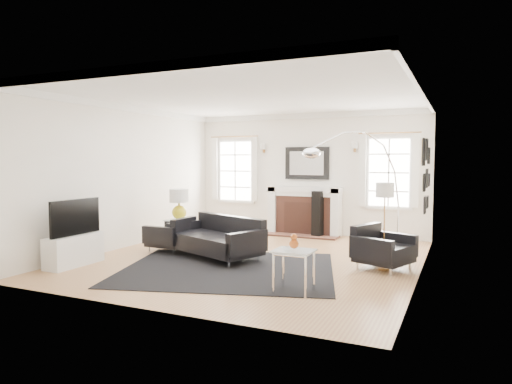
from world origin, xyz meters
The scene contains 25 objects.
floor centered at (0.00, 0.00, 0.00)m, with size 6.00×6.00×0.00m, color #A26744.
back_wall centered at (0.00, 3.00, 1.40)m, with size 5.50×0.04×2.80m, color white.
front_wall centered at (0.00, -3.00, 1.40)m, with size 5.50×0.04×2.80m, color white.
left_wall centered at (-2.75, 0.00, 1.40)m, with size 0.04×6.00×2.80m, color white.
right_wall centered at (2.75, 0.00, 1.40)m, with size 0.04×6.00×2.80m, color white.
ceiling centered at (0.00, 0.00, 2.80)m, with size 5.50×6.00×0.02m, color white.
crown_molding centered at (0.00, 0.00, 2.74)m, with size 5.50×6.00×0.12m, color white.
fireplace centered at (0.00, 2.79, 0.54)m, with size 1.70×0.69×1.11m.
mantel_mirror centered at (0.00, 2.95, 1.65)m, with size 1.05×0.07×0.75m.
window_left centered at (-1.85, 2.95, 1.46)m, with size 1.24×0.15×1.62m.
window_right centered at (1.85, 2.95, 1.46)m, with size 1.24×0.15×1.62m.
gallery_wall centered at (2.72, 1.30, 1.53)m, with size 0.04×1.73×1.29m.
tv_unit centered at (-2.44, -1.70, 0.33)m, with size 0.35×1.00×1.09m.
area_rug centered at (-0.04, -0.89, 0.01)m, with size 3.26×2.72×0.01m, color black.
sofa centered at (-0.61, -0.19, 0.32)m, with size 2.00×1.44×0.60m.
armchair_left centered at (-1.66, -0.06, 0.30)m, with size 0.73×0.80×0.53m.
armchair_right centered at (2.15, 0.14, 0.32)m, with size 1.00×1.05×0.57m.
coffee_table centered at (-0.80, 0.15, 0.38)m, with size 0.93×0.93×0.41m.
side_table_left centered at (-1.90, 0.53, 0.42)m, with size 0.48×0.48×0.52m.
nesting_table centered at (1.34, -1.67, 0.44)m, with size 0.51×0.43×0.56m.
gourd_lamp centered at (-1.90, 0.53, 0.88)m, with size 0.38×0.38×0.62m.
orange_vase centered at (1.34, -1.67, 0.67)m, with size 0.12×0.12×0.20m.
arc_floor_lamp centered at (1.52, 1.22, 1.26)m, with size 1.65×1.52×2.33m.
stick_floor_lamp centered at (2.20, 0.11, 1.19)m, with size 0.28×0.28×1.37m.
speaker_tower centered at (0.38, 2.59, 0.52)m, with size 0.21×0.21×1.03m, color black.
Camera 1 is at (3.29, -7.17, 1.72)m, focal length 32.00 mm.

